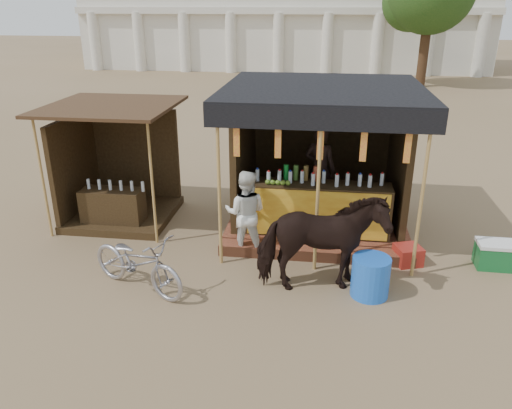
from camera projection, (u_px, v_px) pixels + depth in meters
name	position (u px, v px, depth m)	size (l,w,h in m)	color
ground	(241.00, 317.00, 7.14)	(120.00, 120.00, 0.00)	#846B4C
main_stall	(319.00, 177.00, 9.71)	(3.60, 3.61, 2.78)	brown
secondary_stall	(114.00, 178.00, 10.19)	(2.40, 2.40, 2.38)	#3C2A15
cow	(321.00, 244.00, 7.53)	(0.87, 1.90, 1.61)	black
motorbike	(137.00, 262.00, 7.67)	(0.63, 1.81, 0.95)	#A1A0A8
bystander	(246.00, 213.00, 8.71)	(0.75, 0.58, 1.54)	white
blue_barrel	(370.00, 277.00, 7.57)	(0.58, 0.58, 0.64)	blue
red_crate	(408.00, 255.00, 8.54)	(0.42, 0.40, 0.33)	maroon
cooler	(496.00, 255.00, 8.41)	(0.65, 0.45, 0.46)	#16642D
background_building	(284.00, 5.00, 33.37)	(26.00, 7.45, 8.18)	silver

